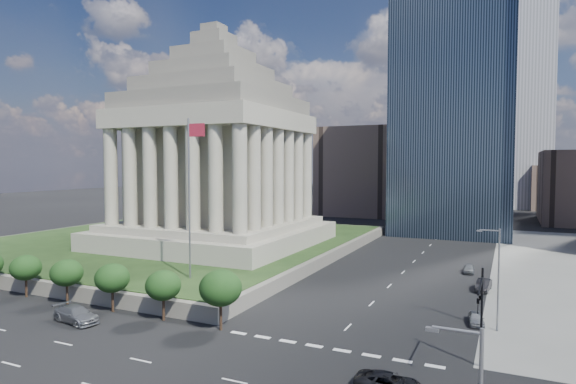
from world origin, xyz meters
The scene contains 15 objects.
ground centered at (0.00, 100.00, 0.00)m, with size 500.00×500.00×0.00m, color black.
plaza_terrace centered at (-45.00, 50.00, 0.90)m, with size 66.00×70.00×1.80m, color #5F5952.
plaza_lawn centered at (-45.00, 50.00, 1.85)m, with size 64.00×68.00×0.10m, color #1C3314.
war_memorial centered at (-34.00, 48.00, 21.40)m, with size 34.00×34.00×39.00m, color gray, non-canonical shape.
flagpole centered at (-21.83, 24.00, 13.11)m, with size 2.52×0.24×20.00m.
tree_row centered at (-35.50, 14.00, 3.00)m, with size 53.00×4.00×6.00m, color #153311, non-canonical shape.
midrise_glass centered at (2.00, 95.00, 30.00)m, with size 26.00×26.00×60.00m, color black.
building_filler_nw centered at (-30.00, 130.00, 14.00)m, with size 24.00×30.00×28.00m, color brown.
traffic_signal_ne centered at (12.50, 13.70, 5.25)m, with size 0.30×5.74×8.00m.
street_lamp_north centered at (13.33, 25.00, 5.66)m, with size 2.13×0.22×10.00m.
pickup_truck centered at (6.87, 8.07, 0.68)m, with size 2.25×4.87×1.35m, color black.
suv_grey centered at (-25.75, 9.74, 0.82)m, with size 5.64×2.29×1.64m, color #54565C.
parked_sedan_near centered at (11.50, 26.33, 0.61)m, with size 3.61×1.45×1.23m, color gray.
parked_sedan_mid centered at (11.50, 40.66, 0.73)m, with size 1.54×4.41×1.45m, color black.
parked_sedan_far centered at (9.00, 50.79, 0.65)m, with size 3.82×1.54×1.30m, color slate.
Camera 1 is at (14.33, -25.05, 16.10)m, focal length 30.00 mm.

